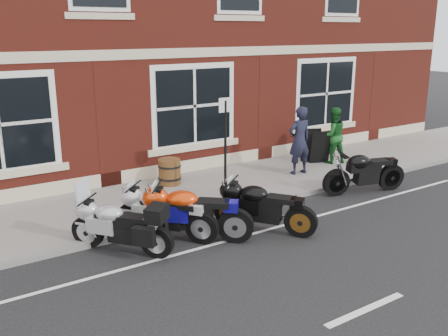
{
  "coord_description": "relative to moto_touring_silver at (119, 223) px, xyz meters",
  "views": [
    {
      "loc": [
        -5.36,
        -7.28,
        4.0
      ],
      "look_at": [
        0.55,
        1.6,
        1.03
      ],
      "focal_mm": 40.0,
      "sensor_mm": 36.0,
      "label": 1
    }
  ],
  "objects": [
    {
      "name": "moto_sport_black",
      "position": [
        2.81,
        -0.7,
        0.01
      ],
      "size": [
        1.35,
        1.86,
        0.98
      ],
      "rotation": [
        0.0,
        0.0,
        0.61
      ],
      "color": "black",
      "rests_on": "ground"
    },
    {
      "name": "moto_touring_silver",
      "position": [
        0.0,
        0.0,
        0.0
      ],
      "size": [
        1.37,
        1.72,
        1.36
      ],
      "rotation": [
        0.0,
        0.0,
        0.65
      ],
      "color": "black",
      "rests_on": "ground"
    },
    {
      "name": "sidewalk",
      "position": [
        2.24,
        2.08,
        -0.5
      ],
      "size": [
        30.0,
        3.0,
        0.12
      ],
      "primitive_type": "cube",
      "color": "slate",
      "rests_on": "ground"
    },
    {
      "name": "moto_sport_red",
      "position": [
        1.4,
        -0.28,
        0.04
      ],
      "size": [
        1.82,
        1.64,
        1.04
      ],
      "rotation": [
        0.0,
        0.0,
        0.84
      ],
      "color": "black",
      "rests_on": "ground"
    },
    {
      "name": "parking_sign",
      "position": [
        3.22,
        1.28,
        0.93
      ],
      "size": [
        0.34,
        0.06,
        2.37
      ],
      "rotation": [
        0.0,
        0.0,
        -0.05
      ],
      "color": "black",
      "rests_on": "sidewalk"
    },
    {
      "name": "pedestrian_left",
      "position": [
        6.0,
        1.79,
        0.5
      ],
      "size": [
        0.72,
        0.5,
        1.88
      ],
      "primitive_type": "imported",
      "rotation": [
        0.0,
        0.0,
        3.06
      ],
      "color": "black",
      "rests_on": "sidewalk"
    },
    {
      "name": "moto_sport_silver",
      "position": [
        1.0,
        0.1,
        0.0
      ],
      "size": [
        1.42,
        1.81,
        0.97
      ],
      "rotation": [
        0.0,
        0.0,
        0.65
      ],
      "color": "black",
      "rests_on": "ground"
    },
    {
      "name": "a_board_sign",
      "position": [
        7.26,
        2.4,
        0.06
      ],
      "size": [
        0.71,
        0.61,
        1.0
      ],
      "primitive_type": null,
      "rotation": [
        0.0,
        0.0,
        -0.41
      ],
      "color": "black",
      "rests_on": "sidewalk"
    },
    {
      "name": "moto_naked_black",
      "position": [
        6.43,
        -0.11,
        0.03
      ],
      "size": [
        2.22,
        0.78,
        1.02
      ],
      "rotation": [
        0.0,
        0.0,
        1.28
      ],
      "color": "black",
      "rests_on": "ground"
    },
    {
      "name": "barrel_planter",
      "position": [
        2.56,
        2.88,
        -0.1
      ],
      "size": [
        0.6,
        0.6,
        0.67
      ],
      "color": "#492F13",
      "rests_on": "sidewalk"
    },
    {
      "name": "kerb",
      "position": [
        2.24,
        0.5,
        -0.5
      ],
      "size": [
        30.0,
        0.16,
        0.12
      ],
      "primitive_type": "cube",
      "color": "slate",
      "rests_on": "ground"
    },
    {
      "name": "ground",
      "position": [
        2.24,
        -0.92,
        -0.56
      ],
      "size": [
        80.0,
        80.0,
        0.0
      ],
      "primitive_type": "plane",
      "color": "black",
      "rests_on": "ground"
    },
    {
      "name": "pedestrian_right",
      "position": [
        7.64,
        2.12,
        0.4
      ],
      "size": [
        0.97,
        0.86,
        1.67
      ],
      "primitive_type": "imported",
      "rotation": [
        0.0,
        0.0,
        2.82
      ],
      "color": "#17501E",
      "rests_on": "sidewalk"
    }
  ]
}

